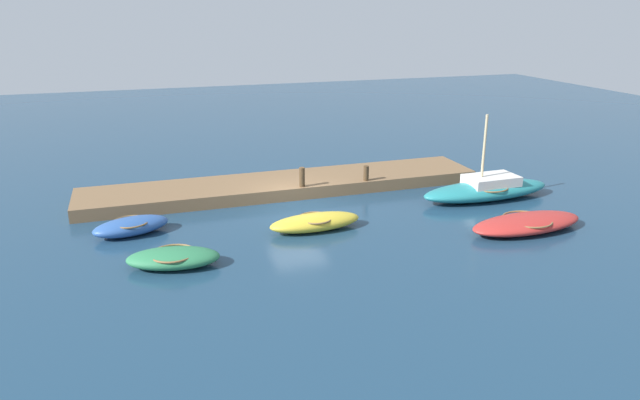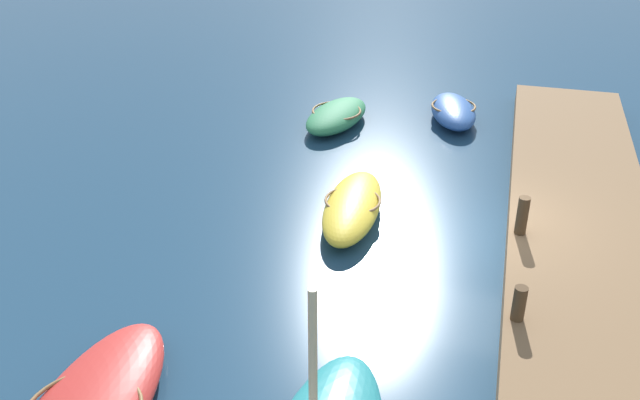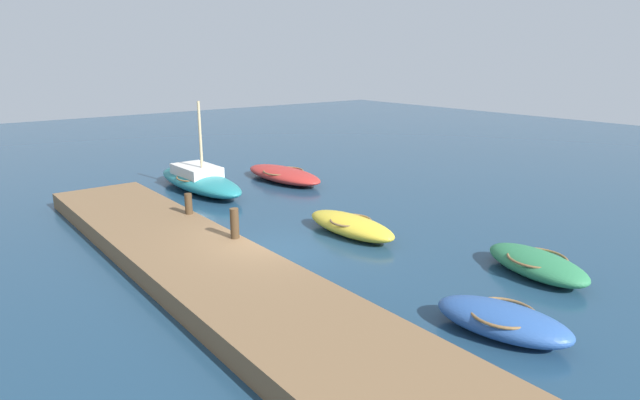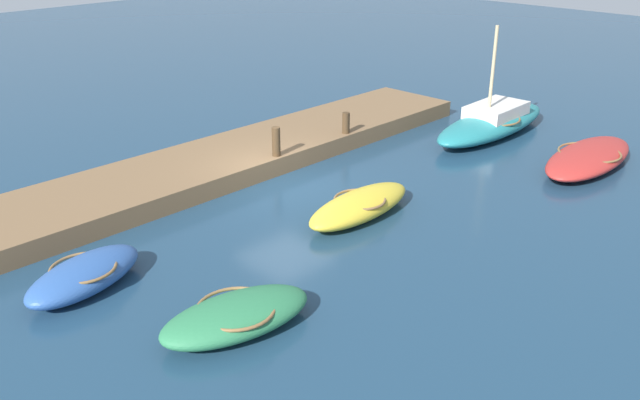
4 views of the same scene
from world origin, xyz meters
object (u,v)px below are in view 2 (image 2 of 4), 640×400
at_px(rowboat_yellow, 352,206).
at_px(dinghy_blue, 453,111).
at_px(mooring_post_west, 519,303).
at_px(rowboat_green, 336,116).
at_px(mooring_post_mid_west, 522,216).

height_order(rowboat_yellow, dinghy_blue, dinghy_blue).
bearing_deg(mooring_post_west, rowboat_green, 31.27).
bearing_deg(mooring_post_west, dinghy_blue, 11.46).
relative_size(rowboat_green, dinghy_blue, 1.07).
xyz_separation_m(rowboat_green, mooring_post_west, (-9.58, -5.82, 0.61)).
xyz_separation_m(rowboat_green, mooring_post_mid_west, (-6.37, -5.82, 0.71)).
bearing_deg(mooring_post_west, mooring_post_mid_west, 0.00).
relative_size(rowboat_green, mooring_post_west, 4.75).
bearing_deg(rowboat_green, mooring_post_mid_west, -126.12).
relative_size(rowboat_yellow, dinghy_blue, 1.20).
bearing_deg(dinghy_blue, mooring_post_west, 177.38).
xyz_separation_m(rowboat_yellow, dinghy_blue, (7.04, -1.82, 0.01)).
relative_size(rowboat_yellow, rowboat_green, 1.12).
height_order(mooring_post_west, mooring_post_mid_west, mooring_post_mid_west).
bearing_deg(mooring_post_mid_west, dinghy_blue, 16.04).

